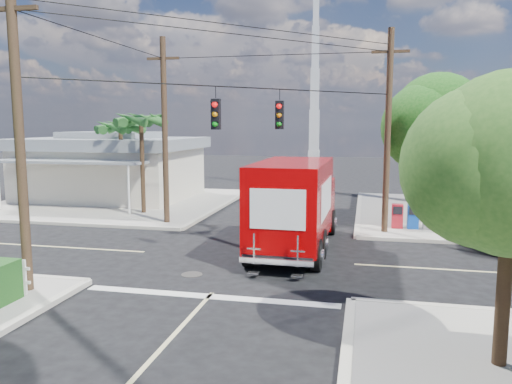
% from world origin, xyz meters
% --- Properties ---
extents(ground, '(120.00, 120.00, 0.00)m').
position_xyz_m(ground, '(0.00, 0.00, 0.00)').
color(ground, black).
rests_on(ground, ground).
extents(sidewalk_ne, '(14.12, 14.12, 0.14)m').
position_xyz_m(sidewalk_ne, '(10.88, 10.88, 0.07)').
color(sidewalk_ne, '#A7A297').
rests_on(sidewalk_ne, ground).
extents(sidewalk_nw, '(14.12, 14.12, 0.14)m').
position_xyz_m(sidewalk_nw, '(-10.88, 10.88, 0.07)').
color(sidewalk_nw, '#A7A297').
rests_on(sidewalk_nw, ground).
extents(road_markings, '(32.00, 32.00, 0.01)m').
position_xyz_m(road_markings, '(0.00, -1.47, 0.01)').
color(road_markings, beige).
rests_on(road_markings, ground).
extents(building_nw, '(10.80, 10.20, 4.30)m').
position_xyz_m(building_nw, '(-12.00, 12.46, 2.22)').
color(building_nw, beige).
rests_on(building_nw, sidewalk_nw).
extents(radio_tower, '(0.80, 0.80, 17.00)m').
position_xyz_m(radio_tower, '(0.50, 20.00, 5.64)').
color(radio_tower, silver).
rests_on(radio_tower, ground).
extents(tree_ne_front, '(4.21, 4.14, 6.66)m').
position_xyz_m(tree_ne_front, '(7.21, 6.76, 4.77)').
color(tree_ne_front, '#422D1C').
rests_on(tree_ne_front, sidewalk_ne).
extents(tree_ne_back, '(3.77, 3.66, 5.82)m').
position_xyz_m(tree_ne_back, '(9.81, 8.96, 4.19)').
color(tree_ne_back, '#422D1C').
rests_on(tree_ne_back, sidewalk_ne).
extents(palm_nw_front, '(3.01, 3.08, 5.59)m').
position_xyz_m(palm_nw_front, '(-7.50, 7.50, 5.04)').
color(palm_nw_front, '#422D1C').
rests_on(palm_nw_front, sidewalk_nw).
extents(palm_nw_back, '(3.01, 3.08, 5.19)m').
position_xyz_m(palm_nw_back, '(-9.50, 9.00, 4.67)').
color(palm_nw_back, '#422D1C').
rests_on(palm_nw_back, sidewalk_nw).
extents(utility_poles, '(12.00, 10.68, 9.00)m').
position_xyz_m(utility_poles, '(-1.58, 1.60, 4.67)').
color(utility_poles, '#473321').
rests_on(utility_poles, ground).
extents(vending_boxes, '(1.90, 0.50, 1.10)m').
position_xyz_m(vending_boxes, '(6.50, 6.20, 0.69)').
color(vending_boxes, '#AF1925').
rests_on(vending_boxes, sidewalk_ne).
extents(delivery_truck, '(2.76, 8.22, 3.53)m').
position_xyz_m(delivery_truck, '(1.65, 1.66, 1.79)').
color(delivery_truck, black).
rests_on(delivery_truck, ground).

